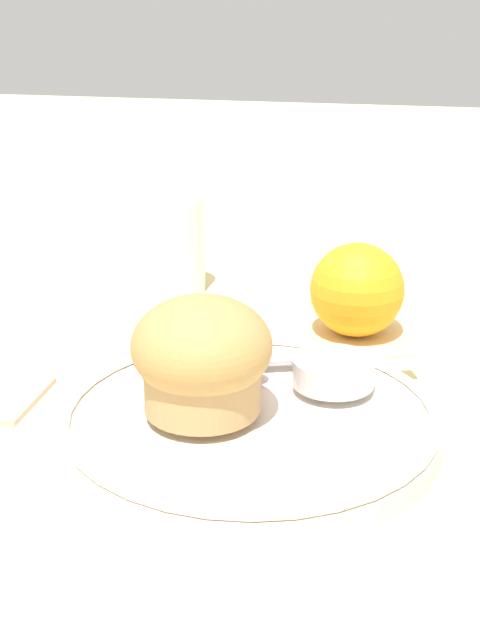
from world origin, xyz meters
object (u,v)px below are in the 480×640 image
object	(u,v)px
butter_knife	(281,359)
orange_fruit	(357,290)
juice_glass	(171,245)
muffin	(202,357)

from	to	relation	value
butter_knife	orange_fruit	world-z (taller)	orange_fruit
orange_fruit	juice_glass	bearing A→B (deg)	157.57
butter_knife	orange_fruit	xyz separation A→B (m)	(0.04, 0.11, 0.02)
juice_glass	orange_fruit	bearing A→B (deg)	-22.43
muffin	butter_knife	world-z (taller)	muffin
orange_fruit	butter_knife	bearing A→B (deg)	-111.43
butter_knife	juice_glass	world-z (taller)	juice_glass
orange_fruit	juice_glass	world-z (taller)	juice_glass
juice_glass	muffin	bearing A→B (deg)	-70.24
muffin	orange_fruit	world-z (taller)	muffin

